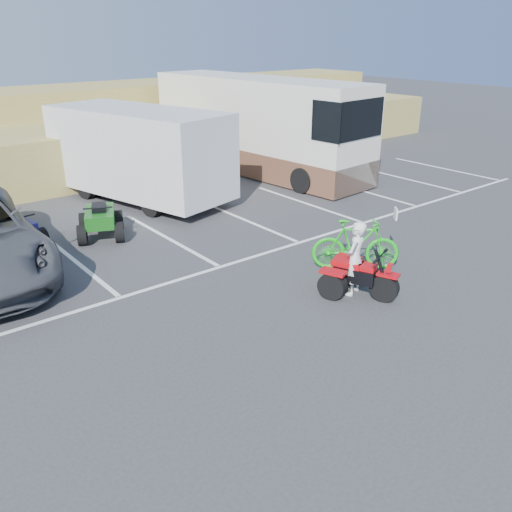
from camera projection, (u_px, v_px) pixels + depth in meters
ground at (283, 302)px, 11.83m from camera, size 100.00×100.00×0.00m
parking_stripes at (211, 241)px, 15.26m from camera, size 28.00×5.16×0.01m
grass_embankment at (38, 136)px, 22.45m from camera, size 40.00×8.50×3.10m
red_trike_atv at (359, 295)px, 12.15m from camera, size 1.75×1.98×1.07m
rider at (355, 259)px, 11.89m from camera, size 0.72×0.60×1.70m
green_dirt_bike at (356, 245)px, 13.22m from camera, size 2.02×1.85×1.28m
cargo_trailer at (139, 152)px, 18.36m from camera, size 4.23×7.07×3.09m
rv_motorhome at (258, 132)px, 22.31m from camera, size 3.53×10.47×3.69m
quad_atv_blue at (18, 246)px, 14.88m from camera, size 1.35×1.68×0.99m
quad_atv_green at (102, 237)px, 15.56m from camera, size 1.81×2.02×1.08m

